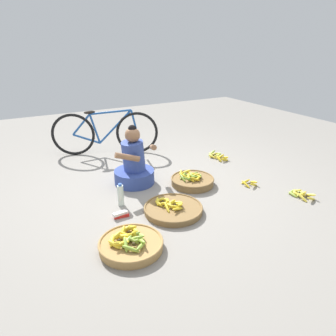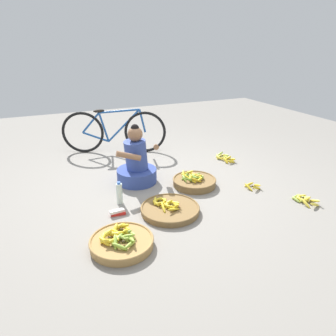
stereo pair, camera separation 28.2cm
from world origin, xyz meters
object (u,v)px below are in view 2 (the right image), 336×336
loose_bananas_near_bicycle (253,186)px  loose_bananas_back_right (225,158)px  water_bottle (119,193)px  banana_basket_front_right (121,242)px  banana_basket_near_vendor (194,181)px  banana_basket_back_left (170,209)px  packet_carton_stack (118,212)px  bicycle_leaning (114,131)px  loose_bananas_back_center (305,199)px  vendor_woman_front (137,164)px

loose_bananas_near_bicycle → loose_bananas_back_right: (0.24, 1.01, 0.00)m
water_bottle → banana_basket_front_right: bearing=-104.4°
loose_bananas_near_bicycle → water_bottle: 1.68m
banana_basket_near_vendor → banana_basket_back_left: (-0.56, -0.49, -0.02)m
packet_carton_stack → banana_basket_front_right: bearing=-101.4°
bicycle_leaning → banana_basket_front_right: bearing=-103.4°
banana_basket_back_left → loose_bananas_back_center: banana_basket_back_left is taller
bicycle_leaning → loose_bananas_back_center: bearing=-58.3°
loose_bananas_back_right → water_bottle: water_bottle is taller
loose_bananas_near_bicycle → water_bottle: size_ratio=0.67×
banana_basket_near_vendor → loose_bananas_back_right: size_ratio=1.47×
loose_bananas_back_right → banana_basket_near_vendor: bearing=-144.3°
banana_basket_back_left → packet_carton_stack: 0.57m
loose_bananas_back_right → loose_bananas_back_center: bearing=-86.4°
banana_basket_back_left → loose_bananas_near_bicycle: size_ratio=3.57×
bicycle_leaning → loose_bananas_back_center: size_ratio=5.58×
banana_basket_back_left → water_bottle: water_bottle is taller
banana_basket_back_left → loose_bananas_near_bicycle: bearing=5.3°
bicycle_leaning → water_bottle: bearing=-102.9°
vendor_woman_front → banana_basket_back_left: vendor_woman_front is taller
vendor_woman_front → bicycle_leaning: size_ratio=0.49×
banana_basket_near_vendor → loose_bananas_near_bicycle: banana_basket_near_vendor is taller
banana_basket_front_right → packet_carton_stack: banana_basket_front_right is taller
vendor_woman_front → banana_basket_near_vendor: vendor_woman_front is taller
banana_basket_near_vendor → vendor_woman_front: bearing=148.1°
banana_basket_near_vendor → loose_bananas_back_center: bearing=-42.7°
packet_carton_stack → loose_bananas_near_bicycle: bearing=-1.9°
bicycle_leaning → banana_basket_back_left: 2.18m
loose_bananas_back_center → loose_bananas_back_right: bearing=93.6°
banana_basket_back_left → loose_bananas_back_right: 1.82m
bicycle_leaning → vendor_woman_front: bearing=-91.4°
loose_bananas_back_center → bicycle_leaning: bearing=121.7°
banana_basket_front_right → loose_bananas_near_bicycle: (1.85, 0.49, -0.02)m
loose_bananas_back_right → water_bottle: (-1.89, -0.71, 0.10)m
banana_basket_near_vendor → water_bottle: bearing=-175.8°
water_bottle → banana_basket_near_vendor: bearing=4.2°
loose_bananas_near_bicycle → packet_carton_stack: bearing=178.1°
loose_bananas_near_bicycle → water_bottle: water_bottle is taller
packet_carton_stack → banana_basket_near_vendor: bearing=16.0°
loose_bananas_back_right → banana_basket_back_left: bearing=-142.2°
banana_basket_near_vendor → packet_carton_stack: 1.15m
banana_basket_back_left → packet_carton_stack: banana_basket_back_left is taller
bicycle_leaning → water_bottle: (-0.40, -1.74, -0.23)m
water_bottle → vendor_woman_front: bearing=52.2°
bicycle_leaning → loose_bananas_near_bicycle: bicycle_leaning is taller
banana_basket_front_right → banana_basket_near_vendor: bearing=35.6°
banana_basket_near_vendor → loose_bananas_near_bicycle: size_ratio=3.09×
loose_bananas_back_right → water_bottle: 2.02m
vendor_woman_front → banana_basket_front_right: 1.40m
bicycle_leaning → banana_basket_near_vendor: bicycle_leaning is taller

